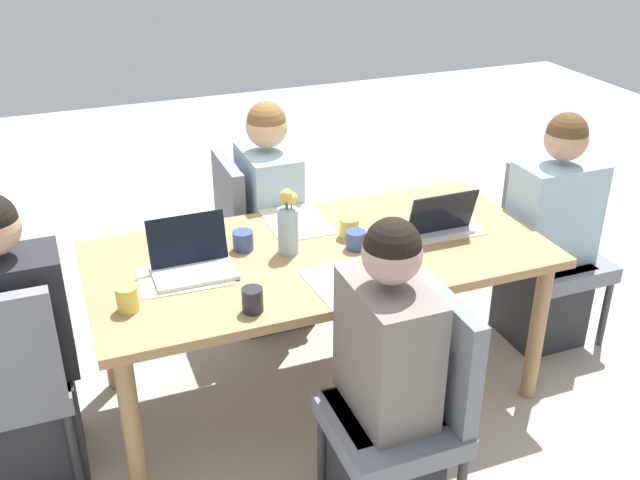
{
  "coord_description": "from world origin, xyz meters",
  "views": [
    {
      "loc": [
        -1.0,
        -2.56,
        2.19
      ],
      "look_at": [
        0.0,
        0.0,
        0.79
      ],
      "focal_mm": 41.32,
      "sensor_mm": 36.0,
      "label": 1
    }
  ],
  "objects": [
    {
      "name": "placemat_head_left_left_mid",
      "position": [
        -0.58,
        -0.01,
        0.74
      ],
      "size": [
        0.37,
        0.27,
        0.0
      ],
      "primitive_type": "cube",
      "rotation": [
        0.0,
        0.0,
        -0.04
      ],
      "color": "beige",
      "rests_on": "dining_table"
    },
    {
      "name": "coffee_mug_far_left",
      "position": [
        0.15,
        -0.04,
        0.78
      ],
      "size": [
        0.09,
        0.09,
        0.08
      ],
      "primitive_type": "cylinder",
      "color": "#33477A",
      "rests_on": "dining_table"
    },
    {
      "name": "person_near_right_near",
      "position": [
        -0.02,
        -0.7,
        0.53
      ],
      "size": [
        0.36,
        0.4,
        1.19
      ],
      "color": "#2D2D33",
      "rests_on": "ground_plane"
    },
    {
      "name": "chair_head_left_left_mid",
      "position": [
        -1.29,
        -0.1,
        0.5
      ],
      "size": [
        0.44,
        0.44,
        0.9
      ],
      "color": "slate",
      "rests_on": "ground_plane"
    },
    {
      "name": "dining_table",
      "position": [
        0.0,
        0.0,
        0.66
      ],
      "size": [
        1.92,
        0.92,
        0.74
      ],
      "color": "#9E754C",
      "rests_on": "ground_plane"
    },
    {
      "name": "person_head_left_left_mid",
      "position": [
        -1.23,
        -0.02,
        0.53
      ],
      "size": [
        0.4,
        0.36,
        1.19
      ],
      "color": "#2D2D33",
      "rests_on": "ground_plane"
    },
    {
      "name": "laptop_head_right_left_far",
      "position": [
        0.54,
        -0.02,
        0.78
      ],
      "size": [
        0.32,
        0.22,
        0.21
      ],
      "color": "silver",
      "rests_on": "dining_table"
    },
    {
      "name": "laptop_head_left_left_mid",
      "position": [
        -0.54,
        0.02,
        0.78
      ],
      "size": [
        0.32,
        0.22,
        0.21
      ],
      "color": "silver",
      "rests_on": "dining_table"
    },
    {
      "name": "placemat_head_right_left_far",
      "position": [
        0.57,
        0.01,
        0.74
      ],
      "size": [
        0.37,
        0.27,
        0.0
      ],
      "primitive_type": "cube",
      "rotation": [
        0.0,
        0.0,
        3.11
      ],
      "color": "beige",
      "rests_on": "dining_table"
    },
    {
      "name": "placemat_far_left_near",
      "position": [
        -0.0,
        0.3,
        0.74
      ],
      "size": [
        0.27,
        0.36,
        0.0
      ],
      "primitive_type": "cube",
      "rotation": [
        0.0,
        0.0,
        -1.59
      ],
      "color": "beige",
      "rests_on": "dining_table"
    },
    {
      "name": "coffee_mug_centre_right",
      "position": [
        0.17,
        0.08,
        0.78
      ],
      "size": [
        0.09,
        0.09,
        0.09
      ],
      "primitive_type": "cylinder",
      "color": "#DBC64C",
      "rests_on": "dining_table"
    },
    {
      "name": "coffee_mug_centre_left",
      "position": [
        -0.4,
        -0.35,
        0.78
      ],
      "size": [
        0.08,
        0.08,
        0.09
      ],
      "primitive_type": "cylinder",
      "color": "#232328",
      "rests_on": "dining_table"
    },
    {
      "name": "flower_vase",
      "position": [
        -0.13,
        0.04,
        0.87
      ],
      "size": [
        0.09,
        0.09,
        0.29
      ],
      "color": "#8EA8B7",
      "rests_on": "dining_table"
    },
    {
      "name": "chair_head_right_left_far",
      "position": [
        1.27,
        0.09,
        0.5
      ],
      "size": [
        0.44,
        0.44,
        0.9
      ],
      "color": "slate",
      "rests_on": "ground_plane"
    },
    {
      "name": "person_head_right_left_far",
      "position": [
        1.21,
        0.02,
        0.53
      ],
      "size": [
        0.4,
        0.36,
        1.19
      ],
      "color": "#2D2D33",
      "rests_on": "ground_plane"
    },
    {
      "name": "chair_far_left_near",
      "position": [
        -0.08,
        0.74,
        0.5
      ],
      "size": [
        0.44,
        0.44,
        0.9
      ],
      "color": "slate",
      "rests_on": "ground_plane"
    },
    {
      "name": "person_far_left_near",
      "position": [
        -0.01,
        0.68,
        0.53
      ],
      "size": [
        0.36,
        0.4,
        1.19
      ],
      "color": "#2D2D33",
      "rests_on": "ground_plane"
    },
    {
      "name": "ground_plane",
      "position": [
        0.0,
        0.0,
        0.0
      ],
      "size": [
        10.0,
        10.0,
        0.0
      ],
      "primitive_type": "plane",
      "color": "#B2A899"
    },
    {
      "name": "coffee_mug_near_right",
      "position": [
        -0.3,
        0.13,
        0.78
      ],
      "size": [
        0.09,
        0.09,
        0.08
      ],
      "primitive_type": "cylinder",
      "color": "#33477A",
      "rests_on": "dining_table"
    },
    {
      "name": "placemat_near_right_near",
      "position": [
        -0.01,
        -0.3,
        0.74
      ],
      "size": [
        0.28,
        0.37,
        0.0
      ],
      "primitive_type": "cube",
      "rotation": [
        0.0,
        0.0,
        1.63
      ],
      "color": "beige",
      "rests_on": "dining_table"
    },
    {
      "name": "chair_near_right_near",
      "position": [
        0.05,
        -0.76,
        0.5
      ],
      "size": [
        0.44,
        0.44,
        0.9
      ],
      "color": "slate",
      "rests_on": "ground_plane"
    },
    {
      "name": "coffee_mug_near_left",
      "position": [
        -0.82,
        -0.18,
        0.78
      ],
      "size": [
        0.08,
        0.08,
        0.1
      ],
      "primitive_type": "cylinder",
      "color": "#DBC64C",
      "rests_on": "dining_table"
    }
  ]
}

